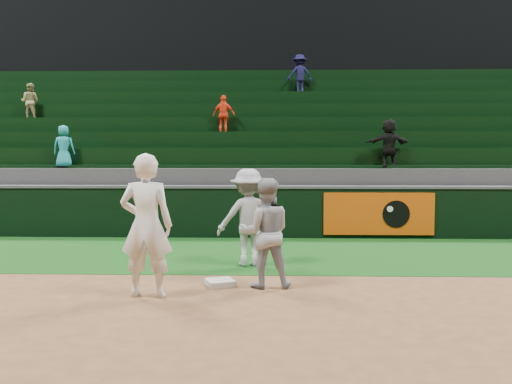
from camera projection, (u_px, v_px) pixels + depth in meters
ground at (239, 289)px, 8.58m from camera, size 70.00×70.00×0.00m
foul_grass at (248, 253)px, 11.57m from camera, size 36.00×4.20×0.01m
upper_deck at (263, 64)px, 25.56m from camera, size 40.00×12.00×12.00m
first_base at (220, 283)px, 8.78m from camera, size 0.52×0.52×0.09m
first_baseman at (146, 225)px, 8.04m from camera, size 0.75×0.50×2.04m
baserunner at (265, 233)px, 8.63m from camera, size 0.86×0.69×1.67m
base_coach at (248, 217)px, 10.24m from camera, size 1.25×0.88×1.75m
field_wall at (253, 211)px, 13.72m from camera, size 36.00×0.45×1.25m
stadium_seating at (257, 164)px, 17.41m from camera, size 36.00×5.95×5.19m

